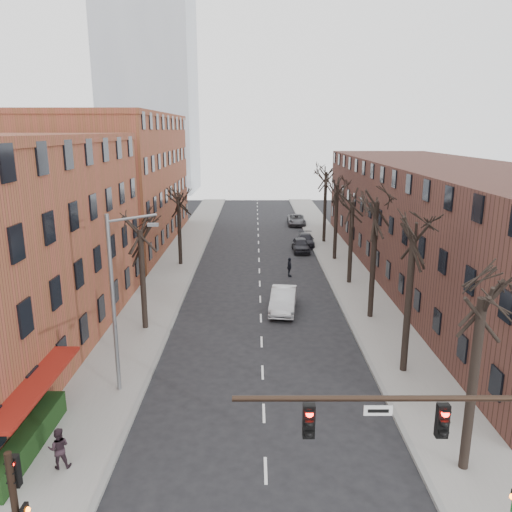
{
  "coord_description": "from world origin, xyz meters",
  "views": [
    {
      "loc": [
        -0.41,
        -12.57,
        12.74
      ],
      "look_at": [
        -0.33,
        21.85,
        4.0
      ],
      "focal_mm": 35.0,
      "sensor_mm": 36.0,
      "label": 1
    }
  ],
  "objects": [
    {
      "name": "pedestrian_b",
      "position": [
        -7.89,
        4.04,
        0.97
      ],
      "size": [
        0.91,
        0.77,
        1.65
      ],
      "primitive_type": "imported",
      "rotation": [
        0.0,
        0.0,
        3.34
      ],
      "color": "black",
      "rests_on": "sidewalk_left"
    },
    {
      "name": "parked_car_mid",
      "position": [
        5.3,
        42.32,
        0.67
      ],
      "size": [
        2.11,
        4.71,
        1.34
      ],
      "primitive_type": "imported",
      "rotation": [
        0.0,
        0.0,
        -0.05
      ],
      "color": "black",
      "rests_on": "ground"
    },
    {
      "name": "sidewalk_left",
      "position": [
        -8.0,
        35.0,
        0.07
      ],
      "size": [
        4.0,
        90.0,
        0.15
      ],
      "primitive_type": "cube",
      "color": "gray",
      "rests_on": "ground"
    },
    {
      "name": "sidewalk_right",
      "position": [
        8.0,
        35.0,
        0.07
      ],
      "size": [
        4.0,
        90.0,
        0.15
      ],
      "primitive_type": "cube",
      "color": "gray",
      "rests_on": "ground"
    },
    {
      "name": "tree_left_b",
      "position": [
        -7.6,
        34.0,
        0.0
      ],
      "size": [
        5.2,
        5.2,
        9.5
      ],
      "primitive_type": null,
      "color": "black",
      "rests_on": "ground"
    },
    {
      "name": "tree_right_e",
      "position": [
        7.6,
        36.0,
        0.0
      ],
      "size": [
        5.2,
        5.2,
        10.8
      ],
      "primitive_type": null,
      "color": "black",
      "rests_on": "ground"
    },
    {
      "name": "building_right",
      "position": [
        16.0,
        30.0,
        5.0
      ],
      "size": [
        12.0,
        50.0,
        10.0
      ],
      "primitive_type": "cube",
      "color": "#472821",
      "rests_on": "ground"
    },
    {
      "name": "tree_left_a",
      "position": [
        -7.6,
        18.0,
        0.0
      ],
      "size": [
        5.2,
        5.2,
        9.5
      ],
      "primitive_type": null,
      "color": "black",
      "rests_on": "ground"
    },
    {
      "name": "tree_right_f",
      "position": [
        7.6,
        44.0,
        0.0
      ],
      "size": [
        5.2,
        5.2,
        11.6
      ],
      "primitive_type": null,
      "color": "black",
      "rests_on": "ground"
    },
    {
      "name": "pedestrian_crossing",
      "position": [
        2.66,
        30.13,
        0.87
      ],
      "size": [
        0.49,
        1.04,
        1.74
      ],
      "primitive_type": "imported",
      "rotation": [
        0.0,
        0.0,
        1.63
      ],
      "color": "black",
      "rests_on": "ground"
    },
    {
      "name": "signal_pole_left",
      "position": [
        -6.99,
        -0.95,
        2.61
      ],
      "size": [
        0.47,
        0.44,
        4.4
      ],
      "color": "black",
      "rests_on": "ground"
    },
    {
      "name": "tree_right_c",
      "position": [
        7.6,
        20.0,
        0.0
      ],
      "size": [
        5.2,
        5.2,
        11.6
      ],
      "primitive_type": null,
      "color": "black",
      "rests_on": "ground"
    },
    {
      "name": "awning_left",
      "position": [
        -9.4,
        6.0,
        0.0
      ],
      "size": [
        1.2,
        7.0,
        0.15
      ],
      "primitive_type": "cube",
      "color": "maroon",
      "rests_on": "ground"
    },
    {
      "name": "hedge",
      "position": [
        -9.5,
        5.0,
        0.65
      ],
      "size": [
        0.8,
        6.0,
        1.0
      ],
      "primitive_type": "cube",
      "color": "black",
      "rests_on": "sidewalk_left"
    },
    {
      "name": "office_tower",
      "position": [
        -22.0,
        95.0,
        30.0
      ],
      "size": [
        18.0,
        18.0,
        60.0
      ],
      "primitive_type": "cube",
      "color": "#B2B7BF",
      "rests_on": "ground"
    },
    {
      "name": "signal_mast_arm",
      "position": [
        5.45,
        -1.0,
        4.4
      ],
      "size": [
        8.14,
        0.3,
        7.2
      ],
      "color": "black",
      "rests_on": "ground"
    },
    {
      "name": "parked_car_far",
      "position": [
        5.3,
        55.0,
        0.72
      ],
      "size": [
        2.45,
        5.19,
        1.43
      ],
      "primitive_type": "imported",
      "rotation": [
        0.0,
        0.0,
        -0.01
      ],
      "color": "#4E4F55",
      "rests_on": "ground"
    },
    {
      "name": "streetlight",
      "position": [
        -7.03,
        10.0,
        5.01
      ],
      "size": [
        2.45,
        0.22,
        9.03
      ],
      "color": "slate",
      "rests_on": "ground"
    },
    {
      "name": "parked_car_near",
      "position": [
        4.51,
        39.56,
        0.74
      ],
      "size": [
        1.83,
        4.37,
        1.48
      ],
      "primitive_type": "imported",
      "rotation": [
        0.0,
        0.0,
        0.02
      ],
      "color": "black",
      "rests_on": "ground"
    },
    {
      "name": "silver_sedan",
      "position": [
        1.64,
        21.49,
        0.83
      ],
      "size": [
        2.34,
        5.2,
        1.65
      ],
      "primitive_type": "imported",
      "rotation": [
        0.0,
        0.0,
        -0.12
      ],
      "color": "#B0B2B7",
      "rests_on": "ground"
    },
    {
      "name": "tree_right_d",
      "position": [
        7.6,
        28.0,
        0.0
      ],
      "size": [
        5.2,
        5.2,
        10.0
      ],
      "primitive_type": null,
      "color": "black",
      "rests_on": "ground"
    },
    {
      "name": "building_left_far",
      "position": [
        -16.0,
        44.0,
        7.0
      ],
      "size": [
        12.0,
        28.0,
        14.0
      ],
      "primitive_type": "cube",
      "color": "brown",
      "rests_on": "ground"
    },
    {
      "name": "tree_right_b",
      "position": [
        7.6,
        12.0,
        0.0
      ],
      "size": [
        5.2,
        5.2,
        10.8
      ],
      "primitive_type": null,
      "color": "black",
      "rests_on": "ground"
    },
    {
      "name": "tree_right_a",
      "position": [
        7.6,
        4.0,
        0.0
      ],
      "size": [
        5.2,
        5.2,
        10.0
      ],
      "primitive_type": null,
      "color": "black",
      "rests_on": "ground"
    }
  ]
}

